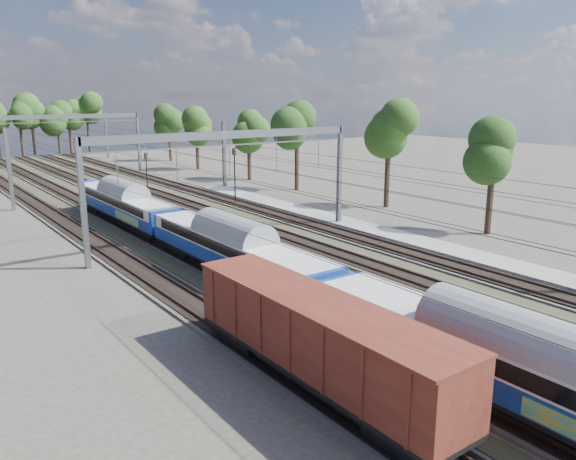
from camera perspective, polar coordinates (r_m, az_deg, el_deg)
track_bed at (r=58.87m, az=-13.22°, el=1.81°), size 21.00×130.00×0.34m
platform at (r=45.91m, az=13.86°, el=-1.42°), size 3.00×70.00×0.30m
catenary at (r=65.21m, az=-15.96°, el=8.36°), size 25.65×130.00×9.00m
tree_belt at (r=104.19m, az=-21.07°, el=10.81°), size 39.94×99.19×12.34m
emu_train at (r=35.98m, az=-5.21°, el=-1.48°), size 2.79×59.00×4.07m
freight_boxcar at (r=23.00m, az=2.98°, el=-10.72°), size 2.94×14.21×3.66m
worker at (r=92.98m, az=-20.52°, el=6.05°), size 0.51×0.74×1.96m
signal_near at (r=66.97m, az=-14.17°, el=5.97°), size 0.33×0.30×5.30m
signal_far at (r=61.65m, az=-5.44°, el=6.19°), size 0.39×0.36×6.14m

